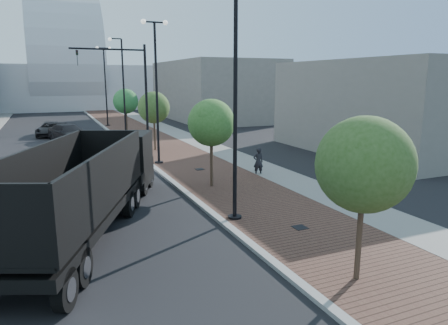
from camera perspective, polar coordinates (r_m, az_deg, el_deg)
name	(u,v)px	position (r m, az deg, el deg)	size (l,w,h in m)	color
sidewalk	(143,131)	(45.60, -11.29, 4.41)	(7.00, 140.00, 0.12)	#4C2D23
concrete_strip	(167,129)	(46.24, -8.02, 4.63)	(2.40, 140.00, 0.13)	slate
curb	(110,132)	(44.99, -15.66, 4.12)	(0.30, 140.00, 0.14)	gray
dump_truck	(105,180)	(17.91, -16.31, -2.37)	(7.59, 13.27, 3.46)	black
white_sedan	(96,167)	(24.53, -17.43, -0.54)	(1.47, 4.21, 1.39)	white
dark_car_mid	(51,129)	(44.40, -23.08, 4.34)	(2.30, 4.98, 1.38)	black
dark_car_far	(69,133)	(39.76, -20.90, 3.89)	(2.21, 5.44, 1.58)	black
pedestrian	(258,162)	(24.10, 4.81, 0.10)	(0.61, 0.40, 1.67)	black
streetlight_1	(233,114)	(15.72, 1.21, 6.87)	(1.44, 0.56, 9.21)	black
streetlight_2	(157,92)	(27.08, -9.41, 9.76)	(1.72, 0.56, 9.28)	black
streetlight_3	(123,93)	(38.81, -14.00, 9.41)	(1.44, 0.56, 9.21)	black
streetlight_4	(106,86)	(50.68, -16.26, 10.29)	(1.72, 0.56, 9.28)	black
traffic_mast	(133,88)	(29.80, -12.58, 10.11)	(5.09, 0.20, 8.00)	black
tree_0	(365,165)	(11.53, 19.15, -0.28)	(2.62, 2.62, 4.72)	#382619
tree_1	(212,123)	(20.86, -1.70, 5.57)	(2.45, 2.42, 4.66)	#382619
tree_2	(154,108)	(32.27, -9.74, 7.59)	(2.49, 2.46, 4.69)	#382619
tree_3	(126,101)	(44.00, -13.56, 8.33)	(2.60, 2.59, 4.63)	#382619
convention_center	(65,77)	(89.32, -21.37, 11.14)	(50.00, 30.00, 50.00)	#B0B4BA
commercial_block_ne	(214,90)	(58.57, -1.43, 10.07)	(12.00, 22.00, 8.00)	slate
commercial_block_e	(383,107)	(34.23, 21.39, 7.28)	(10.00, 16.00, 7.00)	slate
utility_cover_1	(300,227)	(15.88, 10.59, -8.92)	(0.50, 0.50, 0.02)	black
utility_cover_2	(200,169)	(25.34, -3.43, -0.94)	(0.50, 0.50, 0.02)	black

